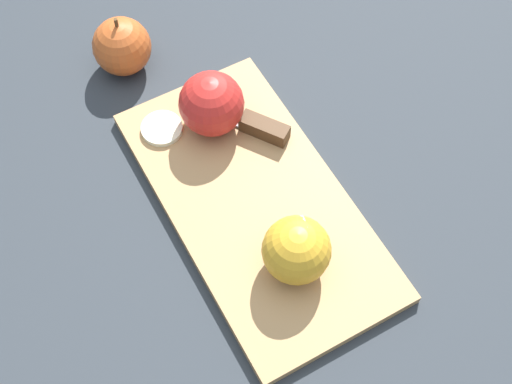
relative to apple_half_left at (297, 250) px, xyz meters
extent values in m
plane|color=#282D33|center=(0.10, -0.01, -0.05)|extent=(4.00, 4.00, 0.00)
cube|color=#A37A4C|center=(0.10, -0.01, -0.05)|extent=(0.42, 0.24, 0.01)
sphere|color=gold|center=(0.00, 0.00, 0.00)|extent=(0.08, 0.08, 0.08)
cylinder|color=beige|center=(0.00, -0.01, 0.00)|extent=(0.07, 0.03, 0.07)
sphere|color=red|center=(0.23, -0.03, 0.00)|extent=(0.08, 0.08, 0.08)
cylinder|color=beige|center=(0.22, -0.03, 0.00)|extent=(0.07, 0.03, 0.08)
cube|color=silver|center=(0.24, -0.04, -0.04)|extent=(0.07, 0.05, 0.00)
cube|color=#472D19|center=(0.17, -0.07, -0.03)|extent=(0.07, 0.05, 0.02)
cylinder|color=beige|center=(0.25, 0.04, -0.04)|extent=(0.05, 0.05, 0.01)
sphere|color=#AD4C1E|center=(0.39, 0.02, -0.01)|extent=(0.08, 0.08, 0.08)
cylinder|color=#4C3319|center=(0.39, 0.02, 0.03)|extent=(0.01, 0.01, 0.01)
camera|label=1|loc=(-0.26, 0.23, 0.72)|focal=50.00mm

